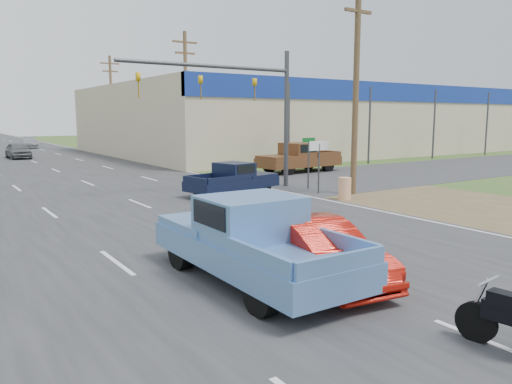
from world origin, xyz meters
TOP-DOWN VIEW (x-y plane):
  - ground at (0.00, 0.00)m, footprint 200.00×200.00m
  - main_road at (0.00, 40.00)m, footprint 15.00×180.00m
  - cross_road at (0.00, 18.00)m, footprint 120.00×10.00m
  - dirt_verge at (11.00, 10.00)m, footprint 8.00×18.00m
  - big_box_store at (32.00, 39.93)m, footprint 50.00×28.10m
  - utility_pole_1 at (9.50, 13.00)m, footprint 2.00×0.28m
  - utility_pole_2 at (9.50, 31.00)m, footprint 2.00×0.28m
  - utility_pole_3 at (9.50, 49.00)m, footprint 2.00×0.28m
  - tree_3 at (55.00, 70.00)m, footprint 8.40×8.40m
  - tree_5 at (30.00, 95.00)m, footprint 7.98×7.98m
  - barrel_0 at (8.00, 12.00)m, footprint 0.56×0.56m
  - barrel_1 at (8.40, 20.50)m, footprint 0.56×0.56m
  - lane_sign at (8.20, 14.00)m, footprint 1.20×0.08m
  - street_name_sign at (8.80, 15.50)m, footprint 0.80×0.08m
  - signal_mast at (5.82, 17.00)m, footprint 9.12×0.40m
  - red_convertible at (-0.32, 4.13)m, footprint 2.01×4.37m
  - blue_pickup at (-1.51, 5.07)m, footprint 2.25×5.79m
  - navy_pickup at (4.69, 15.97)m, footprint 4.88×2.68m
  - brown_pickup at (13.23, 21.99)m, footprint 6.02×2.65m
  - distant_car_grey at (-0.50, 44.47)m, footprint 1.85×4.29m
  - distant_car_silver at (3.14, 60.68)m, footprint 2.49×4.74m

SIDE VIEW (x-z plane):
  - ground at x=0.00m, z-range 0.00..0.00m
  - dirt_verge at x=11.00m, z-range 0.00..0.01m
  - cross_road at x=0.00m, z-range 0.00..0.02m
  - main_road at x=0.00m, z-range 0.00..0.02m
  - barrel_0 at x=8.00m, z-range 0.00..1.00m
  - barrel_1 at x=8.40m, z-range 0.00..1.00m
  - distant_car_silver at x=3.14m, z-range 0.00..1.31m
  - red_convertible at x=-0.32m, z-range 0.00..1.39m
  - distant_car_grey at x=-0.50m, z-range 0.00..1.44m
  - navy_pickup at x=4.69m, z-range 0.01..1.54m
  - blue_pickup at x=-1.51m, z-range 0.01..1.93m
  - brown_pickup at x=13.23m, z-range 0.01..1.96m
  - street_name_sign at x=8.80m, z-range 0.30..2.91m
  - lane_sign at x=8.20m, z-range 0.64..3.16m
  - big_box_store at x=32.00m, z-range 0.01..6.61m
  - signal_mast at x=5.82m, z-range 1.30..8.30m
  - utility_pole_1 at x=9.50m, z-range 0.32..10.32m
  - utility_pole_2 at x=9.50m, z-range 0.32..10.32m
  - utility_pole_3 at x=9.50m, z-range 0.32..10.32m
  - tree_5 at x=30.00m, z-range 0.94..10.82m
  - tree_3 at x=55.00m, z-range 0.99..11.39m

